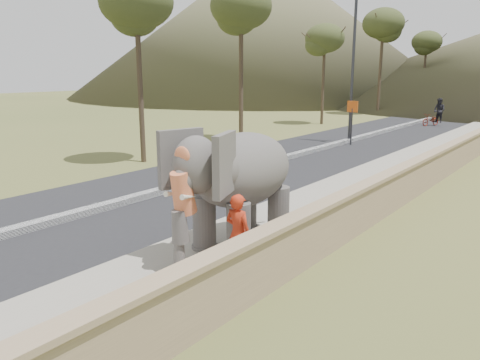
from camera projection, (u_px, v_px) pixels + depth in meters
The scene contains 10 objects.
ground at pixel (249, 244), 11.01m from camera, with size 160.00×160.00×0.00m, color olive.
road at pixel (290, 158), 21.69m from camera, with size 7.00×120.00×0.03m, color black.
median at pixel (290, 156), 21.67m from camera, with size 0.35×120.00×0.22m, color black.
walkway at pixel (397, 171), 18.71m from camera, with size 3.00×120.00×0.15m, color #9E9687.
parapet at pixel (442, 164), 17.63m from camera, with size 0.30×120.00×1.10m, color tan.
lamppost at pixel (359, 54), 25.29m from camera, with size 1.76×0.36×8.00m.
signboard at pixel (352, 115), 25.24m from camera, with size 0.60×0.08×2.40m.
hill_left at pixel (263, 25), 73.50m from camera, with size 60.00×60.00×22.00m, color brown.
elephant_and_man at pixel (243, 186), 10.45m from camera, with size 2.24×3.75×2.65m.
motorcyclist at pixel (435, 115), 34.26m from camera, with size 1.66×1.78×2.05m.
Camera 1 is at (6.15, -8.36, 3.99)m, focal length 35.00 mm.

